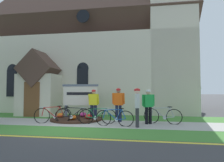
% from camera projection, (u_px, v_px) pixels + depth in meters
% --- Properties ---
extents(ground, '(140.00, 140.00, 0.00)m').
position_uv_depth(ground, '(91.00, 116.00, 12.11)').
color(ground, '#3D3D3F').
extents(sidewalk_slab, '(32.00, 2.09, 0.01)m').
position_uv_depth(sidewalk_slab, '(62.00, 122.00, 9.66)').
color(sidewalk_slab, '#A8A59E').
rests_on(sidewalk_slab, ground).
extents(grass_verge, '(32.00, 1.77, 0.01)m').
position_uv_depth(grass_verge, '(42.00, 130.00, 7.75)').
color(grass_verge, '#427F33').
rests_on(grass_verge, ground).
extents(church_lawn, '(24.00, 2.24, 0.01)m').
position_uv_depth(church_lawn, '(77.00, 117.00, 11.79)').
color(church_lawn, '#427F33').
rests_on(church_lawn, ground).
extents(curb_paint_stripe, '(28.00, 0.16, 0.01)m').
position_uv_depth(curb_paint_stripe, '(27.00, 136.00, 6.73)').
color(curb_paint_stripe, yellow).
rests_on(curb_paint_stripe, ground).
extents(church_building, '(15.31, 12.40, 14.46)m').
position_uv_depth(church_building, '(103.00, 52.00, 18.00)').
color(church_building, beige).
rests_on(church_building, ground).
extents(church_sign, '(2.07, 0.23, 1.93)m').
position_uv_depth(church_sign, '(80.00, 96.00, 11.11)').
color(church_sign, slate).
rests_on(church_sign, ground).
extents(flower_bed, '(2.75, 2.75, 0.34)m').
position_uv_depth(flower_bed, '(77.00, 119.00, 10.49)').
color(flower_bed, '#382319').
rests_on(flower_bed, ground).
extents(bicycle_yellow, '(1.72, 0.53, 0.86)m').
position_uv_depth(bicycle_yellow, '(53.00, 115.00, 9.52)').
color(bicycle_yellow, black).
rests_on(bicycle_yellow, ground).
extents(bicycle_blue, '(1.76, 0.39, 0.85)m').
position_uv_depth(bicycle_blue, '(163.00, 116.00, 9.29)').
color(bicycle_blue, black).
rests_on(bicycle_blue, ground).
extents(bicycle_white, '(1.73, 0.18, 0.82)m').
position_uv_depth(bicycle_white, '(115.00, 118.00, 8.69)').
color(bicycle_white, black).
rests_on(bicycle_white, ground).
extents(bicycle_red, '(1.63, 0.69, 0.83)m').
position_uv_depth(bicycle_red, '(73.00, 115.00, 9.56)').
color(bicycle_red, black).
rests_on(bicycle_red, ground).
extents(bicycle_silver, '(1.75, 0.45, 0.77)m').
position_uv_depth(bicycle_silver, '(97.00, 116.00, 9.25)').
color(bicycle_silver, black).
rests_on(bicycle_silver, ground).
extents(cyclist_in_red_jersey, '(0.65, 0.33, 1.69)m').
position_uv_depth(cyclist_in_red_jersey, '(118.00, 102.00, 9.89)').
color(cyclist_in_red_jersey, '#191E38').
rests_on(cyclist_in_red_jersey, ground).
extents(cyclist_in_yellow_jersey, '(0.62, 0.39, 1.63)m').
position_uv_depth(cyclist_in_yellow_jersey, '(94.00, 102.00, 10.45)').
color(cyclist_in_yellow_jersey, '#191E38').
rests_on(cyclist_in_yellow_jersey, ground).
extents(cyclist_in_green_jersey, '(0.28, 0.78, 1.68)m').
position_uv_depth(cyclist_in_green_jersey, '(137.00, 104.00, 8.51)').
color(cyclist_in_green_jersey, '#2D2D33').
rests_on(cyclist_in_green_jersey, ground).
extents(cyclist_in_orange_jersey, '(0.59, 0.42, 1.62)m').
position_uv_depth(cyclist_in_orange_jersey, '(148.00, 104.00, 9.23)').
color(cyclist_in_orange_jersey, black).
rests_on(cyclist_in_orange_jersey, ground).
extents(roadside_conifer, '(3.26, 3.26, 7.42)m').
position_uv_depth(roadside_conifer, '(179.00, 55.00, 16.26)').
color(roadside_conifer, '#3D2D1E').
rests_on(roadside_conifer, ground).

